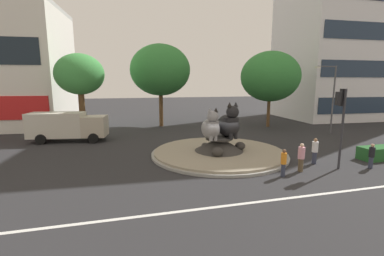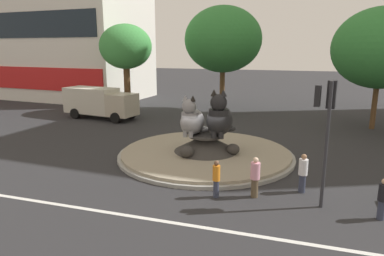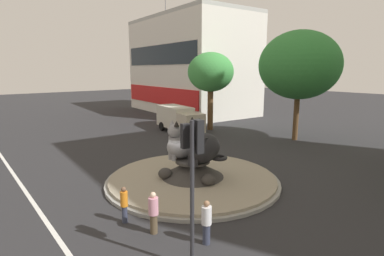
% 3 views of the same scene
% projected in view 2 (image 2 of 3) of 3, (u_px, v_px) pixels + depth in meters
% --- Properties ---
extents(ground_plane, '(160.00, 160.00, 0.00)m').
position_uv_depth(ground_plane, '(206.00, 156.00, 20.30)').
color(ground_plane, '#28282B').
extents(lane_centreline, '(112.00, 0.20, 0.01)m').
position_uv_depth(lane_centreline, '(148.00, 219.00, 12.90)').
color(lane_centreline, silver).
rests_on(lane_centreline, ground).
extents(roundabout_island, '(10.06, 10.06, 1.30)m').
position_uv_depth(roundabout_island, '(206.00, 150.00, 20.20)').
color(roundabout_island, gray).
rests_on(roundabout_island, ground).
extents(cat_statue_grey, '(1.49, 2.29, 2.31)m').
position_uv_depth(cat_statue_grey, '(192.00, 120.00, 19.76)').
color(cat_statue_grey, gray).
rests_on(cat_statue_grey, roundabout_island).
extents(cat_statue_black, '(1.73, 2.80, 2.67)m').
position_uv_depth(cat_statue_black, '(219.00, 118.00, 19.59)').
color(cat_statue_black, black).
rests_on(cat_statue_black, roundabout_island).
extents(traffic_light_mast, '(0.79, 0.45, 4.97)m').
position_uv_depth(traffic_light_mast, '(327.00, 116.00, 13.15)').
color(traffic_light_mast, '#2D2D33').
rests_on(traffic_light_mast, ground).
extents(shophouse_block, '(21.42, 12.45, 19.32)m').
position_uv_depth(shophouse_block, '(61.00, 39.00, 43.38)').
color(shophouse_block, silver).
rests_on(shophouse_block, ground).
extents(broadleaf_tree_behind_island, '(7.20, 7.20, 9.92)m').
position_uv_depth(broadleaf_tree_behind_island, '(223.00, 40.00, 32.68)').
color(broadleaf_tree_behind_island, brown).
rests_on(broadleaf_tree_behind_island, ground).
extents(second_tree_near_tower, '(7.01, 7.01, 9.07)m').
position_uv_depth(second_tree_near_tower, '(381.00, 48.00, 25.77)').
color(second_tree_near_tower, brown).
rests_on(second_tree_near_tower, ground).
extents(third_tree_left, '(4.89, 4.89, 8.29)m').
position_uv_depth(third_tree_left, '(126.00, 47.00, 32.81)').
color(third_tree_left, brown).
rests_on(third_tree_left, ground).
extents(pedestrian_pink_shirt, '(0.40, 0.40, 1.75)m').
position_uv_depth(pedestrian_pink_shirt, '(255.00, 176.00, 14.57)').
color(pedestrian_pink_shirt, brown).
rests_on(pedestrian_pink_shirt, ground).
extents(pedestrian_white_shirt, '(0.38, 0.38, 1.73)m').
position_uv_depth(pedestrian_white_shirt, '(303.00, 172.00, 15.07)').
color(pedestrian_white_shirt, '#33384C').
rests_on(pedestrian_white_shirt, ground).
extents(pedestrian_black_shirt, '(0.34, 0.34, 1.58)m').
position_uv_depth(pedestrian_black_shirt, '(383.00, 198.00, 12.67)').
color(pedestrian_black_shirt, '#33384C').
rests_on(pedestrian_black_shirt, ground).
extents(pedestrian_orange_shirt, '(0.32, 0.32, 1.62)m').
position_uv_depth(pedestrian_orange_shirt, '(216.00, 178.00, 14.57)').
color(pedestrian_orange_shirt, '#33384C').
rests_on(pedestrian_orange_shirt, ground).
extents(delivery_box_truck, '(6.98, 3.23, 2.67)m').
position_uv_depth(delivery_box_truck, '(100.00, 102.00, 30.76)').
color(delivery_box_truck, '#B7AD99').
rests_on(delivery_box_truck, ground).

